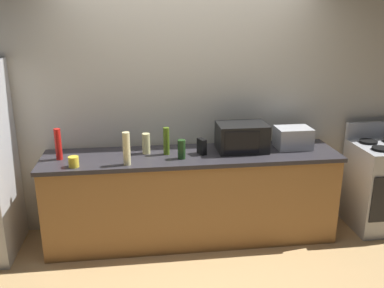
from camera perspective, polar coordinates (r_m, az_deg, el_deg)
ground_plane at (r=4.03m, az=0.76°, el=-15.46°), size 8.00×8.00×0.00m
back_wall at (r=4.26m, az=-0.72°, el=6.14°), size 6.40×0.10×2.70m
counter_run at (r=4.16m, az=-0.00°, el=-7.23°), size 2.84×0.64×0.90m
stove_range at (r=4.81m, az=24.43°, el=-5.20°), size 0.60×0.61×1.08m
microwave at (r=4.08m, az=6.84°, el=0.94°), size 0.48×0.35×0.27m
toaster_oven at (r=4.26m, az=13.67°, el=0.84°), size 0.34×0.26×0.21m
cordless_phone at (r=3.97m, az=1.35°, el=-0.34°), size 0.09×0.12×0.15m
bottle_olive_oil at (r=3.95m, az=-3.53°, el=0.40°), size 0.06×0.06×0.26m
bottle_hand_soap at (r=3.71m, az=-8.96°, el=-0.63°), size 0.07×0.07×0.30m
bottle_hot_sauce at (r=3.99m, az=-17.85°, el=-0.03°), size 0.06×0.06×0.29m
bottle_wine at (r=3.84m, az=-1.44°, el=-0.73°), size 0.07×0.07×0.18m
bottle_vinegar at (r=4.00m, az=-6.30°, el=0.06°), size 0.08×0.08×0.20m
mug_yellow at (r=3.78m, az=-15.91°, el=-2.37°), size 0.09×0.09×0.10m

